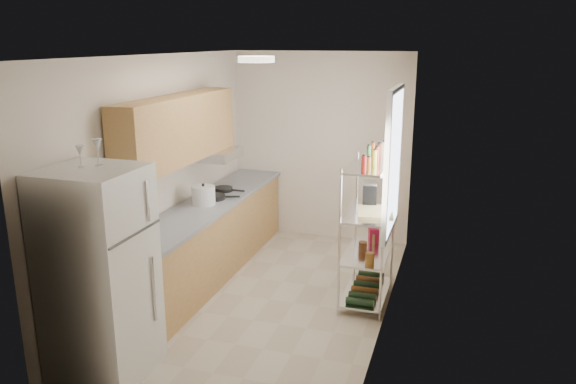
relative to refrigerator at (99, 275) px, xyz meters
name	(u,v)px	position (x,y,z in m)	size (l,w,h in m)	color
room	(268,184)	(0.87, 1.70, 0.41)	(2.52, 4.42, 2.62)	#BDB099
counter_run	(208,239)	(-0.05, 2.14, -0.44)	(0.63, 3.51, 0.90)	tan
upper_cabinets	(179,129)	(-0.18, 1.80, 0.92)	(0.33, 2.20, 0.72)	tan
range_hood	(216,154)	(-0.13, 2.60, 0.50)	(0.50, 0.60, 0.12)	#B7BABC
window	(393,161)	(2.10, 2.05, 0.66)	(0.06, 1.00, 1.46)	white
bakers_rack	(369,203)	(1.88, 2.00, 0.22)	(0.45, 0.90, 1.73)	silver
ceiling_dome	(256,59)	(0.87, 1.40, 1.68)	(0.34, 0.34, 0.06)	white
refrigerator	(99,275)	(0.00, 0.00, 0.00)	(0.73, 0.73, 1.78)	silver
wine_glass_a	(98,152)	(0.02, 0.11, 1.00)	(0.08, 0.08, 0.22)	silver
wine_glass_b	(80,156)	(-0.08, 0.01, 0.98)	(0.06, 0.06, 0.17)	silver
rice_cooker	(204,195)	(-0.05, 2.06, 0.12)	(0.27, 0.27, 0.22)	silver
frying_pan_large	(214,197)	(-0.04, 2.31, 0.03)	(0.28, 0.28, 0.05)	black
frying_pan_small	(223,189)	(-0.08, 2.68, 0.03)	(0.24, 0.24, 0.05)	black
cutting_board	(375,212)	(1.94, 1.95, 0.14)	(0.35, 0.46, 0.03)	tan
espresso_machine	(370,193)	(1.84, 2.24, 0.25)	(0.15, 0.22, 0.26)	black
storage_bag	(374,235)	(1.89, 2.33, -0.25)	(0.10, 0.14, 0.16)	#B41636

